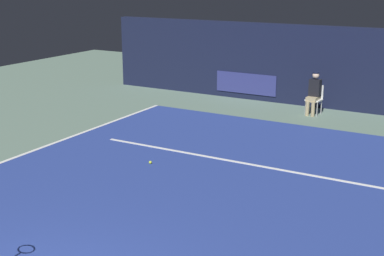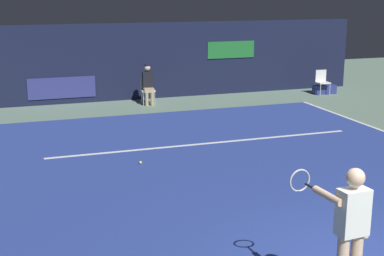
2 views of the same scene
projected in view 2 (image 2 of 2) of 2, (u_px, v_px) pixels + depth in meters
name	position (u px, v px, depth m)	size (l,w,h in m)	color
ground_plane	(239.00, 169.00, 11.71)	(31.22, 31.22, 0.00)	slate
court_surface	(239.00, 168.00, 11.71)	(9.95, 11.65, 0.01)	navy
line_service	(206.00, 143.00, 13.58)	(7.76, 0.10, 0.01)	white
back_wall	(143.00, 61.00, 19.03)	(16.07, 0.33, 2.60)	#141933
tennis_player	(350.00, 228.00, 6.44)	(0.67, 0.93, 1.73)	beige
line_judge_on_chair	(148.00, 84.00, 18.13)	(0.47, 0.55, 1.32)	white
courtside_chair_near	(322.00, 81.00, 19.92)	(0.46, 0.44, 0.88)	white
tennis_ball	(140.00, 163.00, 11.97)	(0.07, 0.07, 0.07)	#CCE033
equipment_bag	(324.00, 89.00, 20.12)	(0.84, 0.32, 0.32)	navy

